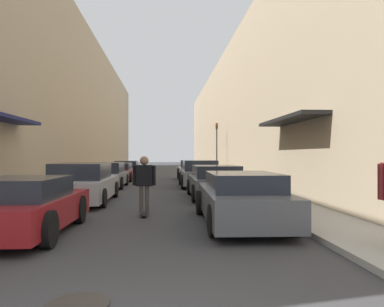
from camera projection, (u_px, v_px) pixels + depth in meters
The scene contains 17 objects.
ground at pixel (157, 180), 25.46m from camera, with size 126.19×126.19×0.00m, color #38383A.
curb_strip_left at pixel (106, 175), 30.86m from camera, with size 1.80×57.36×0.12m.
curb_strip_right at pixel (210, 174), 31.49m from camera, with size 1.80×57.36×0.12m.
building_row_left at pixel (70, 106), 30.66m from camera, with size 4.90×57.36×11.46m.
building_row_right at pixel (244, 116), 31.72m from camera, with size 4.90×57.36×9.97m.
parked_car_left_0 at pixel (24, 207), 7.83m from camera, with size 1.94×4.06×1.21m.
parked_car_left_1 at pixel (83, 184), 13.20m from camera, with size 2.05×4.80×1.40m.
parked_car_left_2 at pixel (107, 176), 19.30m from camera, with size 1.88×4.26×1.30m.
parked_car_left_3 at pixel (118, 172), 24.29m from camera, with size 1.95×4.18×1.16m.
parked_car_left_4 at pixel (127, 169), 29.28m from camera, with size 2.02×4.53×1.22m.
parked_car_right_0 at pixel (241, 198), 9.10m from camera, with size 1.92×4.75×1.25m.
parked_car_right_1 at pixel (215, 182), 14.47m from camera, with size 2.01×4.26×1.28m.
parked_car_right_2 at pixel (199, 174), 19.64m from camera, with size 2.03×4.35×1.40m.
parked_car_right_3 at pixel (193, 170), 25.36m from camera, with size 2.00×4.10×1.33m.
skateboarder at pixel (144, 179), 10.24m from camera, with size 0.63×0.78×1.64m.
manhole_cover at pixel (79, 304), 4.18m from camera, with size 0.70×0.70×0.02m.
traffic_light at pixel (217, 144), 28.31m from camera, with size 0.16×0.22×3.97m.
Camera 1 is at (0.49, -2.62, 1.68)m, focal length 35.00 mm.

